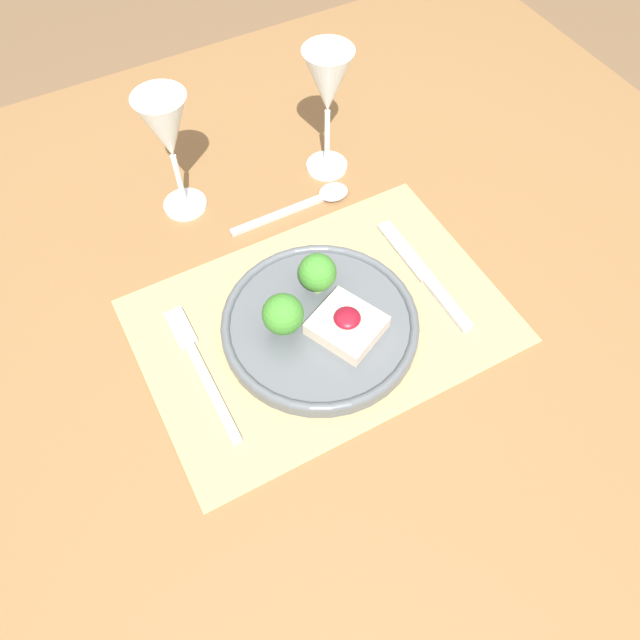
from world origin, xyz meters
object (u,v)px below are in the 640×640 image
wine_glass_near (328,87)px  wine_glass_far (167,132)px  knife (429,281)px  dinner_plate (319,320)px  spoon (316,199)px  fork (198,362)px

wine_glass_near → wine_glass_far: 0.22m
wine_glass_far → wine_glass_near: bearing=-6.9°
knife → wine_glass_far: 0.39m
dinner_plate → wine_glass_far: wine_glass_far is taller
dinner_plate → spoon: (0.10, 0.20, -0.01)m
knife → spoon: (-0.06, 0.21, -0.00)m
fork → knife: size_ratio=1.00×
spoon → dinner_plate: bearing=-121.4°
knife → fork: bearing=177.0°
dinner_plate → knife: (0.16, -0.01, -0.01)m
wine_glass_near → wine_glass_far: wine_glass_near is taller
spoon → wine_glass_far: wine_glass_far is taller
knife → spoon: spoon is taller
wine_glass_far → fork: bearing=-108.1°
dinner_plate → knife: bearing=-2.1°
wine_glass_near → dinner_plate: bearing=-120.6°
dinner_plate → spoon: 0.23m
spoon → wine_glass_far: bearing=149.7°
fork → knife: knife is taller
wine_glass_far → dinner_plate: bearing=-76.0°
knife → spoon: bearing=109.1°
fork → wine_glass_far: size_ratio=1.09×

